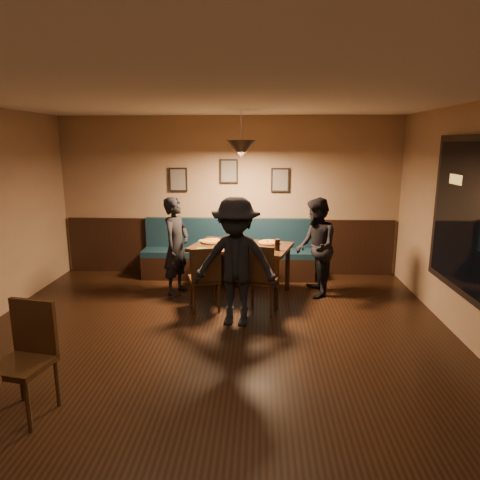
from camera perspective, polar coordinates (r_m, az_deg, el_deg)
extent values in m
plane|color=black|center=(4.90, -4.39, -15.99)|extent=(7.00, 7.00, 0.00)
plane|color=silver|center=(4.33, -5.03, 18.64)|extent=(7.00, 7.00, 0.00)
plane|color=#8C704F|center=(7.84, -1.42, 5.66)|extent=(6.00, 0.00, 6.00)
cube|color=black|center=(7.97, -1.40, -0.80)|extent=(5.88, 0.06, 1.00)
plane|color=black|center=(5.39, 28.75, 2.06)|extent=(0.00, 2.40, 2.40)
cube|color=black|center=(7.90, -8.03, 7.78)|extent=(0.32, 0.04, 0.42)
cube|color=black|center=(7.77, -1.46, 8.93)|extent=(0.32, 0.04, 0.42)
cube|color=black|center=(7.77, 5.24, 7.77)|extent=(0.32, 0.04, 0.42)
cone|color=black|center=(6.59, 0.15, 11.77)|extent=(0.44, 0.44, 0.25)
cube|color=#311D0D|center=(6.87, 0.14, -3.89)|extent=(1.67, 1.30, 0.79)
imported|color=black|center=(6.91, -8.29, -0.77)|extent=(0.53, 0.64, 1.53)
imported|color=black|center=(6.83, 9.81, -0.97)|extent=(0.61, 0.77, 1.53)
imported|color=black|center=(5.63, -0.55, -2.91)|extent=(1.16, 0.77, 1.68)
cylinder|color=orange|center=(6.96, -3.59, -0.18)|extent=(0.39, 0.39, 0.04)
cylinder|color=orange|center=(6.58, -0.01, -0.89)|extent=(0.37, 0.37, 0.04)
cylinder|color=orange|center=(6.88, 3.83, -0.33)|extent=(0.40, 0.40, 0.04)
cylinder|color=black|center=(6.46, 4.86, -0.62)|extent=(0.10, 0.10, 0.17)
cylinder|color=#8B0E04|center=(6.73, 4.83, -0.31)|extent=(0.03, 0.03, 0.11)
cube|color=#1F7739|center=(7.11, -4.77, -0.06)|extent=(0.17, 0.17, 0.01)
cube|color=#1F7636|center=(6.55, -5.05, -1.17)|extent=(0.16, 0.16, 0.01)
cube|color=silver|center=(6.36, -0.56, -1.54)|extent=(0.19, 0.05, 0.00)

